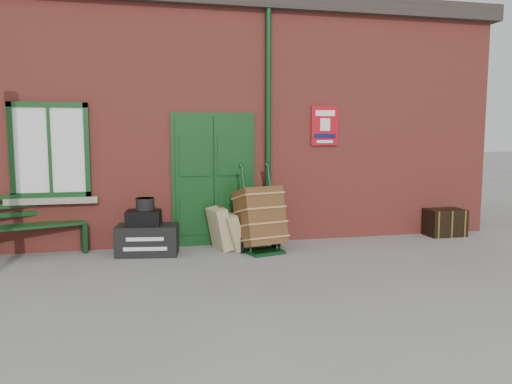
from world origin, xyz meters
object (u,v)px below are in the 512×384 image
object	(u,v)px
dark_trunk	(445,222)
bench	(29,224)
houdini_trunk	(147,240)
porter_trolley	(260,219)

from	to	relation	value
dark_trunk	bench	bearing A→B (deg)	-179.94
houdini_trunk	bench	bearing A→B (deg)	177.75
bench	houdini_trunk	xyz separation A→B (m)	(1.80, -0.35, -0.27)
bench	porter_trolley	world-z (taller)	porter_trolley
porter_trolley	dark_trunk	size ratio (longest dim) A/B	2.01
porter_trolley	houdini_trunk	bearing A→B (deg)	159.93
houdini_trunk	dark_trunk	bearing A→B (deg)	11.64
bench	dark_trunk	distance (m)	7.28
houdini_trunk	dark_trunk	world-z (taller)	dark_trunk
porter_trolley	dark_trunk	world-z (taller)	porter_trolley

